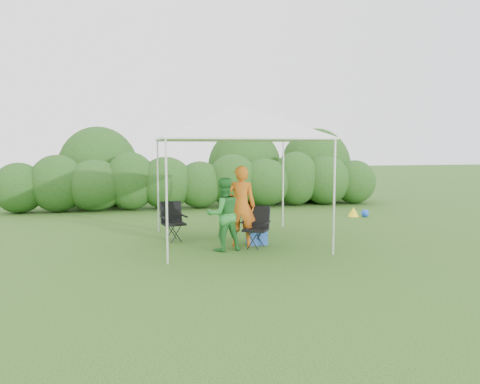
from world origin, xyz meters
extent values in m
plane|color=#365F1E|center=(0.00, 0.00, 0.00)|extent=(70.00, 70.00, 0.00)
ellipsoid|color=#27531B|center=(-5.37, 6.00, 0.75)|extent=(1.50, 1.28, 1.50)
cylinder|color=#382616|center=(-5.37, 6.00, 0.15)|extent=(0.12, 0.12, 0.30)
ellipsoid|color=#27531B|center=(-4.30, 6.00, 0.86)|extent=(1.65, 1.40, 1.73)
cylinder|color=#382616|center=(-4.30, 6.00, 0.15)|extent=(0.12, 0.12, 0.30)
ellipsoid|color=#27531B|center=(-3.22, 6.00, 0.79)|extent=(1.80, 1.53, 1.57)
cylinder|color=#382616|center=(-3.22, 6.00, 0.15)|extent=(0.12, 0.12, 0.30)
ellipsoid|color=#27531B|center=(-2.15, 6.00, 0.90)|extent=(1.58, 1.34, 1.80)
cylinder|color=#382616|center=(-2.15, 6.00, 0.15)|extent=(0.12, 0.12, 0.30)
ellipsoid|color=#27531B|center=(-1.07, 6.00, 0.82)|extent=(1.73, 1.47, 1.65)
cylinder|color=#382616|center=(-1.07, 6.00, 0.15)|extent=(0.12, 0.12, 0.30)
ellipsoid|color=#27531B|center=(0.00, 6.00, 0.75)|extent=(1.50, 1.28, 1.50)
cylinder|color=#382616|center=(0.00, 6.00, 0.15)|extent=(0.12, 0.12, 0.30)
ellipsoid|color=#27531B|center=(1.07, 6.00, 0.86)|extent=(1.65, 1.40, 1.73)
cylinder|color=#382616|center=(1.07, 6.00, 0.15)|extent=(0.12, 0.12, 0.30)
ellipsoid|color=#27531B|center=(2.15, 6.00, 0.79)|extent=(1.80, 1.53, 1.57)
cylinder|color=#382616|center=(2.15, 6.00, 0.15)|extent=(0.12, 0.12, 0.30)
ellipsoid|color=#27531B|center=(3.22, 6.00, 0.90)|extent=(1.57, 1.34, 1.80)
cylinder|color=#382616|center=(3.22, 6.00, 0.15)|extent=(0.12, 0.12, 0.30)
ellipsoid|color=#27531B|center=(4.30, 6.00, 0.82)|extent=(1.72, 1.47, 1.65)
cylinder|color=#382616|center=(4.30, 6.00, 0.15)|extent=(0.12, 0.12, 0.30)
ellipsoid|color=#27531B|center=(5.37, 6.00, 0.75)|extent=(1.50, 1.28, 1.50)
cylinder|color=#382616|center=(5.37, 6.00, 0.15)|extent=(0.12, 0.12, 0.30)
cylinder|color=silver|center=(-1.50, -1.00, 1.05)|extent=(0.04, 0.04, 2.10)
cylinder|color=silver|center=(1.50, -1.00, 1.05)|extent=(0.04, 0.04, 2.10)
cylinder|color=silver|center=(-1.50, 2.00, 1.05)|extent=(0.04, 0.04, 2.10)
cylinder|color=silver|center=(1.50, 2.00, 1.05)|extent=(0.04, 0.04, 2.10)
cube|color=white|center=(0.00, 0.50, 2.12)|extent=(3.10, 3.10, 0.03)
pyramid|color=white|center=(0.00, 0.50, 2.48)|extent=(3.10, 3.10, 0.70)
cube|color=black|center=(0.26, -0.14, 0.36)|extent=(0.59, 0.58, 0.04)
cube|color=black|center=(0.36, 0.02, 0.60)|extent=(0.44, 0.34, 0.42)
cube|color=black|center=(0.07, -0.01, 0.51)|extent=(0.23, 0.34, 0.03)
cube|color=black|center=(0.46, -0.26, 0.51)|extent=(0.23, 0.34, 0.03)
cylinder|color=black|center=(0.00, -0.20, 0.18)|extent=(0.02, 0.02, 0.36)
cylinder|color=black|center=(0.32, -0.39, 0.18)|extent=(0.02, 0.02, 0.36)
cylinder|color=black|center=(0.20, 0.12, 0.18)|extent=(0.02, 0.02, 0.36)
cylinder|color=black|center=(0.52, -0.08, 0.18)|extent=(0.02, 0.02, 0.36)
cube|color=black|center=(-1.24, 0.91, 0.36)|extent=(0.52, 0.49, 0.04)
cube|color=black|center=(-1.28, 1.09, 0.60)|extent=(0.46, 0.21, 0.43)
cube|color=black|center=(-1.47, 0.86, 0.52)|extent=(0.11, 0.38, 0.03)
cube|color=black|center=(-1.02, 0.95, 0.52)|extent=(0.11, 0.38, 0.03)
cylinder|color=black|center=(-1.39, 0.69, 0.18)|extent=(0.02, 0.02, 0.36)
cylinder|color=black|center=(-1.02, 0.76, 0.18)|extent=(0.02, 0.02, 0.36)
cylinder|color=black|center=(-1.46, 1.06, 0.18)|extent=(0.02, 0.02, 0.36)
cylinder|color=black|center=(-1.09, 1.13, 0.18)|extent=(0.02, 0.02, 0.36)
imported|color=#CA5D17|center=(0.02, 0.10, 0.80)|extent=(0.66, 0.52, 1.60)
imported|color=#297F2F|center=(-0.39, -0.21, 0.69)|extent=(0.76, 0.64, 1.39)
cube|color=#2451A6|center=(0.36, 0.17, 0.16)|extent=(0.39, 0.28, 0.31)
cube|color=silver|center=(0.36, 0.17, 0.33)|extent=(0.41, 0.30, 0.03)
cylinder|color=#592D0C|center=(0.42, 0.13, 0.47)|extent=(0.07, 0.07, 0.27)
cone|color=yellow|center=(3.99, 3.23, 0.13)|extent=(0.32, 0.32, 0.26)
sphere|color=blue|center=(4.25, 3.06, 0.11)|extent=(0.21, 0.21, 0.21)
camera|label=1|loc=(-2.00, -8.82, 1.98)|focal=35.00mm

